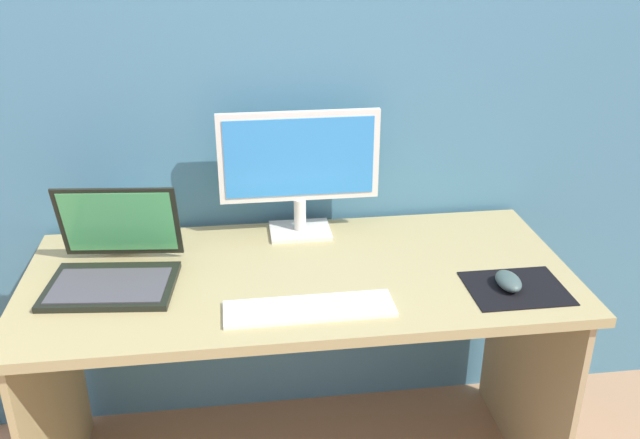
{
  "coord_description": "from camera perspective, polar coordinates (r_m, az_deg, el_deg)",
  "views": [
    {
      "loc": [
        -0.15,
        -1.6,
        1.61
      ],
      "look_at": [
        0.05,
        -0.02,
        0.87
      ],
      "focal_mm": 38.31,
      "sensor_mm": 36.0,
      "label": 1
    }
  ],
  "objects": [
    {
      "name": "wall_back",
      "position": [
        2.0,
        -3.09,
        14.39
      ],
      "size": [
        6.0,
        0.04,
        2.5
      ],
      "primitive_type": "cube",
      "color": "teal",
      "rests_on": "ground_plane"
    },
    {
      "name": "desk",
      "position": [
        1.91,
        -1.72,
        -8.14
      ],
      "size": [
        1.46,
        0.65,
        0.71
      ],
      "color": "tan",
      "rests_on": "ground_plane"
    },
    {
      "name": "monitor",
      "position": [
        1.97,
        -1.74,
        4.42
      ],
      "size": [
        0.46,
        0.14,
        0.37
      ],
      "color": "silver",
      "rests_on": "desk"
    },
    {
      "name": "laptop",
      "position": [
        1.86,
        -16.85,
        -3.56
      ],
      "size": [
        0.35,
        0.32,
        0.23
      ],
      "color": "black",
      "rests_on": "desk"
    },
    {
      "name": "fishbowl",
      "position": [
        2.03,
        -16.07,
        -0.18
      ],
      "size": [
        0.15,
        0.15,
        0.15
      ],
      "primitive_type": "sphere",
      "color": "silver",
      "rests_on": "desk"
    },
    {
      "name": "keyboard_external",
      "position": [
        1.67,
        -0.9,
        -7.47
      ],
      "size": [
        0.42,
        0.12,
        0.01
      ],
      "primitive_type": "cube",
      "rotation": [
        0.0,
        0.0,
        0.01
      ],
      "color": "white",
      "rests_on": "desk"
    },
    {
      "name": "mousepad",
      "position": [
        1.83,
        16.05,
        -5.54
      ],
      "size": [
        0.25,
        0.2,
        0.0
      ],
      "primitive_type": "cube",
      "color": "black",
      "rests_on": "desk"
    },
    {
      "name": "mouse",
      "position": [
        1.82,
        15.46,
        -4.98
      ],
      "size": [
        0.06,
        0.1,
        0.04
      ],
      "primitive_type": "ellipsoid",
      "rotation": [
        0.0,
        0.0,
        0.0
      ],
      "color": "#425853",
      "rests_on": "mousepad"
    }
  ]
}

